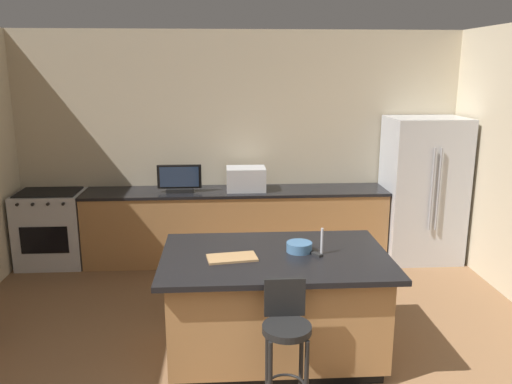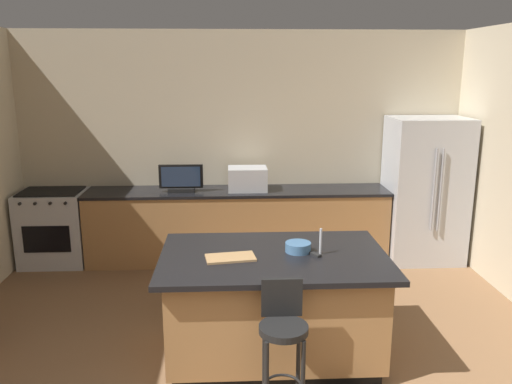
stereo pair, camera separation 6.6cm
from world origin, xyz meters
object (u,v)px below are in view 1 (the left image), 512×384
(fruit_bowl, at_px, (299,247))
(cutting_board, at_px, (232,258))
(refrigerator, at_px, (422,189))
(range_oven, at_px, (52,228))
(kitchen_island, at_px, (275,304))
(tv_remote, at_px, (314,253))
(microwave, at_px, (246,179))
(bar_stool_center, at_px, (286,338))
(tv_monitor, at_px, (180,180))

(fruit_bowl, relative_size, cutting_board, 0.54)
(refrigerator, height_order, range_oven, refrigerator)
(fruit_bowl, bearing_deg, kitchen_island, -163.04)
(range_oven, height_order, tv_remote, range_oven)
(range_oven, relative_size, fruit_bowl, 4.36)
(range_oven, distance_m, fruit_bowl, 3.58)
(kitchen_island, xyz_separation_m, microwave, (-0.14, 2.28, 0.60))
(kitchen_island, bearing_deg, bar_stool_center, -89.99)
(refrigerator, bearing_deg, bar_stool_center, -124.84)
(tv_remote, bearing_deg, microwave, 69.01)
(tv_monitor, bearing_deg, bar_stool_center, -72.36)
(bar_stool_center, relative_size, fruit_bowl, 4.59)
(bar_stool_center, relative_size, cutting_board, 2.50)
(refrigerator, xyz_separation_m, bar_stool_center, (-2.09, -3.01, -0.31))
(refrigerator, xyz_separation_m, tv_monitor, (-3.05, 0.01, 0.17))
(microwave, relative_size, tv_remote, 2.82)
(range_oven, distance_m, microwave, 2.49)
(kitchen_island, height_order, refrigerator, refrigerator)
(fruit_bowl, bearing_deg, microwave, 98.96)
(refrigerator, distance_m, cutting_board, 3.36)
(microwave, distance_m, bar_stool_center, 3.11)
(tv_remote, bearing_deg, cutting_board, 152.64)
(kitchen_island, relative_size, bar_stool_center, 1.89)
(tv_monitor, bearing_deg, refrigerator, -0.21)
(microwave, height_order, cutting_board, microwave)
(tv_monitor, distance_m, cutting_board, 2.39)
(tv_remote, relative_size, cutting_board, 0.43)
(fruit_bowl, bearing_deg, tv_remote, -33.59)
(refrigerator, relative_size, cutting_board, 4.59)
(cutting_board, bearing_deg, bar_stool_center, -63.43)
(tv_remote, height_order, cutting_board, tv_remote)
(microwave, distance_m, tv_monitor, 0.82)
(range_oven, bearing_deg, tv_remote, -38.49)
(tv_monitor, bearing_deg, cutting_board, -75.36)
(range_oven, distance_m, tv_remote, 3.71)
(microwave, height_order, bar_stool_center, microwave)
(refrigerator, height_order, tv_remote, refrigerator)
(microwave, bearing_deg, range_oven, -179.97)
(tv_monitor, relative_size, bar_stool_center, 0.54)
(refrigerator, xyz_separation_m, fruit_bowl, (-1.89, -2.16, 0.04))
(range_oven, distance_m, bar_stool_center, 4.00)
(kitchen_island, bearing_deg, tv_remote, -2.18)
(refrigerator, height_order, cutting_board, refrigerator)
(kitchen_island, relative_size, range_oven, 1.99)
(tv_remote, bearing_deg, fruit_bowl, 114.00)
(fruit_bowl, distance_m, cutting_board, 0.58)
(refrigerator, relative_size, fruit_bowl, 8.44)
(kitchen_island, distance_m, fruit_bowl, 0.53)
(kitchen_island, height_order, tv_monitor, tv_monitor)
(kitchen_island, height_order, fruit_bowl, fruit_bowl)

